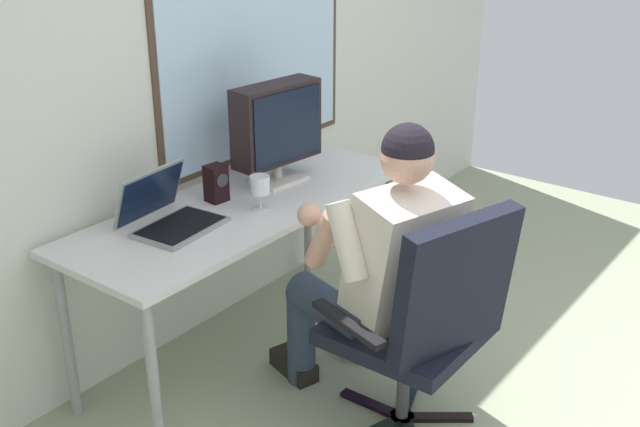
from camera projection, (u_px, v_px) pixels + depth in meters
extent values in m
cube|color=silver|center=(205.00, 58.00, 3.43)|extent=(5.32, 0.06, 2.52)
cube|color=#4C3828|center=(255.00, 51.00, 3.62)|extent=(1.25, 0.01, 1.00)
cube|color=silver|center=(256.00, 51.00, 3.62)|extent=(1.19, 0.02, 0.94)
cylinder|color=gray|center=(154.00, 384.00, 2.76)|extent=(0.04, 0.04, 0.70)
cylinder|color=gray|center=(387.00, 238.00, 3.86)|extent=(0.04, 0.04, 0.70)
cylinder|color=gray|center=(67.00, 338.00, 3.03)|extent=(0.04, 0.04, 0.70)
cylinder|color=gray|center=(308.00, 214.00, 4.14)|extent=(0.04, 0.04, 0.70)
cube|color=silver|center=(243.00, 206.00, 3.30)|extent=(1.64, 0.62, 0.03)
cube|color=black|center=(437.00, 417.00, 3.12)|extent=(0.21, 0.25, 0.02)
cube|color=black|center=(409.00, 397.00, 3.25)|extent=(0.28, 0.14, 0.02)
cube|color=black|center=(372.00, 404.00, 3.20)|extent=(0.05, 0.29, 0.02)
cylinder|color=black|center=(402.00, 417.00, 3.12)|extent=(0.10, 0.10, 0.02)
cylinder|color=#3F3F44|center=(404.00, 376.00, 3.04)|extent=(0.05, 0.05, 0.38)
cube|color=black|center=(406.00, 330.00, 2.96)|extent=(0.53, 0.53, 0.06)
cube|color=black|center=(455.00, 287.00, 2.67)|extent=(0.51, 0.26, 0.52)
cube|color=black|center=(462.00, 279.00, 3.06)|extent=(0.15, 0.37, 0.02)
cube|color=black|center=(348.00, 323.00, 2.76)|extent=(0.15, 0.37, 0.02)
cylinder|color=#2A3548|center=(394.00, 286.00, 3.21)|extent=(0.27, 0.45, 0.15)
cylinder|color=#2A3548|center=(361.00, 312.00, 3.46)|extent=(0.12, 0.12, 0.45)
cube|color=black|center=(352.00, 341.00, 3.58)|extent=(0.16, 0.26, 0.08)
cylinder|color=#2A3548|center=(332.00, 310.00, 3.04)|extent=(0.27, 0.45, 0.15)
cylinder|color=#2A3548|center=(301.00, 335.00, 3.29)|extent=(0.12, 0.12, 0.45)
cube|color=black|center=(294.00, 365.00, 3.40)|extent=(0.16, 0.26, 0.08)
cube|color=beige|center=(403.00, 258.00, 2.86)|extent=(0.45, 0.40, 0.56)
sphere|color=tan|center=(407.00, 158.00, 2.70)|extent=(0.19, 0.19, 0.19)
sphere|color=black|center=(408.00, 149.00, 2.69)|extent=(0.19, 0.19, 0.19)
cylinder|color=beige|center=(439.00, 212.00, 2.97)|extent=(0.15, 0.24, 0.29)
cylinder|color=tan|center=(421.00, 236.00, 3.09)|extent=(0.10, 0.11, 0.26)
sphere|color=tan|center=(414.00, 239.00, 3.13)|extent=(0.09, 0.09, 0.09)
cylinder|color=beige|center=(347.00, 241.00, 2.73)|extent=(0.14, 0.22, 0.29)
cylinder|color=tan|center=(323.00, 239.00, 2.86)|extent=(0.13, 0.20, 0.27)
sphere|color=tan|center=(309.00, 215.00, 2.90)|extent=(0.09, 0.09, 0.09)
cube|color=beige|center=(278.00, 179.00, 3.53)|extent=(0.25, 0.21, 0.02)
cylinder|color=beige|center=(277.00, 169.00, 3.51)|extent=(0.04, 0.04, 0.08)
cube|color=black|center=(276.00, 123.00, 3.42)|extent=(0.44, 0.18, 0.35)
cube|color=black|center=(288.00, 126.00, 3.38)|extent=(0.38, 0.05, 0.31)
cube|color=gray|center=(181.00, 227.00, 3.04)|extent=(0.36, 0.26, 0.02)
cube|color=black|center=(180.00, 225.00, 3.04)|extent=(0.33, 0.23, 0.00)
cube|color=gray|center=(149.00, 193.00, 3.07)|extent=(0.35, 0.11, 0.21)
cube|color=#0F1933|center=(151.00, 194.00, 3.07)|extent=(0.32, 0.10, 0.19)
cylinder|color=silver|center=(261.00, 208.00, 3.23)|extent=(0.08, 0.08, 0.00)
cylinder|color=silver|center=(260.00, 201.00, 3.22)|extent=(0.01, 0.01, 0.06)
cylinder|color=silver|center=(260.00, 185.00, 3.19)|extent=(0.08, 0.08, 0.08)
cylinder|color=#50091F|center=(260.00, 190.00, 3.20)|extent=(0.08, 0.08, 0.02)
cube|color=black|center=(216.00, 183.00, 3.28)|extent=(0.09, 0.08, 0.16)
cylinder|color=#333338|center=(222.00, 180.00, 3.25)|extent=(0.06, 0.01, 0.06)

